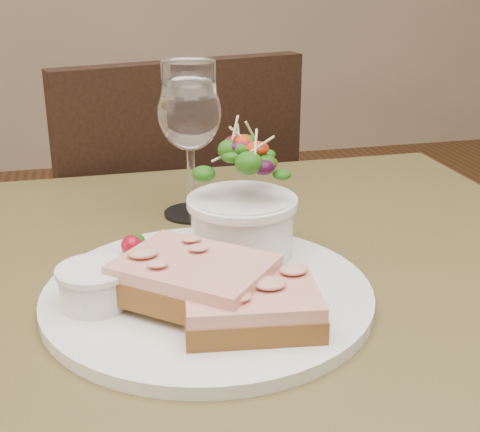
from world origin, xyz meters
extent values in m
cube|color=#4D4021|center=(0.00, 0.00, 0.73)|extent=(0.80, 0.80, 0.04)
cylinder|color=black|center=(0.34, 0.34, 0.35)|extent=(0.05, 0.05, 0.71)
cube|color=black|center=(-0.03, 0.67, 0.45)|extent=(0.51, 0.51, 0.04)
cube|color=black|center=(0.02, 0.48, 0.68)|extent=(0.42, 0.14, 0.45)
cube|color=black|center=(-0.03, 0.67, 0.23)|extent=(0.44, 0.44, 0.45)
cylinder|color=white|center=(-0.04, -0.02, 0.76)|extent=(0.31, 0.31, 0.01)
cube|color=#4B2914|center=(-0.01, -0.09, 0.77)|extent=(0.12, 0.10, 0.02)
cube|color=beige|center=(-0.01, -0.09, 0.79)|extent=(0.12, 0.10, 0.01)
cube|color=#4B2914|center=(-0.06, -0.04, 0.78)|extent=(0.16, 0.16, 0.02)
cube|color=beige|center=(-0.06, -0.04, 0.80)|extent=(0.16, 0.15, 0.01)
cylinder|color=white|center=(-0.14, -0.02, 0.78)|extent=(0.06, 0.06, 0.04)
cylinder|color=olive|center=(-0.14, -0.02, 0.80)|extent=(0.05, 0.05, 0.01)
cylinder|color=white|center=(0.01, 0.06, 0.79)|extent=(0.10, 0.10, 0.06)
ellipsoid|color=#153D0B|center=(0.01, 0.06, 0.85)|extent=(0.09, 0.09, 0.06)
ellipsoid|color=#153D0B|center=(-0.09, 0.09, 0.77)|extent=(0.04, 0.04, 0.01)
sphere|color=maroon|center=(-0.10, 0.08, 0.77)|extent=(0.02, 0.02, 0.02)
cylinder|color=white|center=(-0.01, 0.21, 0.75)|extent=(0.07, 0.07, 0.00)
cylinder|color=white|center=(-0.01, 0.21, 0.80)|extent=(0.01, 0.01, 0.09)
ellipsoid|color=white|center=(-0.01, 0.21, 0.88)|extent=(0.08, 0.08, 0.09)
camera|label=1|loc=(-0.14, -0.56, 1.05)|focal=50.00mm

